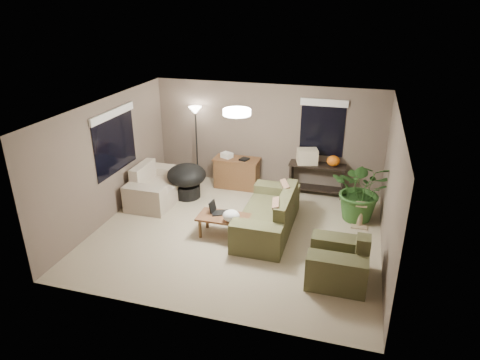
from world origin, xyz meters
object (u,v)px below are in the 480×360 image
(main_sofa, at_px, (270,217))
(cat_scratching_post, at_px, (360,216))
(loveseat, at_px, (156,188))
(coffee_table, at_px, (224,219))
(armchair, at_px, (339,263))
(floor_lamp, at_px, (196,120))
(desk, at_px, (237,173))
(houseplant, at_px, (361,196))
(console_table, at_px, (317,177))
(papasan_chair, at_px, (187,178))

(main_sofa, xyz_separation_m, cat_scratching_post, (1.73, 0.68, -0.08))
(loveseat, bearing_deg, coffee_table, -28.51)
(armchair, bearing_deg, cat_scratching_post, 81.47)
(armchair, bearing_deg, floor_lamp, 139.15)
(desk, height_order, floor_lamp, floor_lamp)
(main_sofa, relative_size, armchair, 2.20)
(coffee_table, height_order, houseplant, houseplant)
(desk, bearing_deg, coffee_table, -79.69)
(desk, distance_m, houseplant, 3.08)
(armchair, relative_size, floor_lamp, 0.52)
(console_table, bearing_deg, papasan_chair, -160.85)
(console_table, height_order, papasan_chair, papasan_chair)
(desk, xyz_separation_m, houseplant, (2.95, -0.88, 0.15))
(armchair, xyz_separation_m, cat_scratching_post, (0.29, 1.94, -0.08))
(main_sofa, bearing_deg, console_table, 71.03)
(papasan_chair, bearing_deg, cat_scratching_post, -4.64)
(cat_scratching_post, bearing_deg, loveseat, -179.27)
(loveseat, distance_m, papasan_chair, 0.73)
(main_sofa, xyz_separation_m, floor_lamp, (-2.30, 1.97, 1.30))
(desk, height_order, houseplant, houseplant)
(houseplant, bearing_deg, papasan_chair, 179.65)
(main_sofa, relative_size, papasan_chair, 2.28)
(armchair, height_order, desk, armchair)
(loveseat, distance_m, armchair, 4.63)
(console_table, xyz_separation_m, houseplant, (1.03, -1.02, 0.09))
(coffee_table, bearing_deg, houseplant, 29.40)
(papasan_chair, bearing_deg, main_sofa, -24.56)
(coffee_table, distance_m, houseplant, 2.91)
(loveseat, height_order, console_table, loveseat)
(armchair, height_order, floor_lamp, floor_lamp)
(armchair, height_order, papasan_chair, armchair)
(armchair, relative_size, houseplant, 0.74)
(console_table, bearing_deg, coffee_table, -121.46)
(loveseat, distance_m, cat_scratching_post, 4.52)
(loveseat, bearing_deg, floor_lamp, 70.28)
(console_table, relative_size, papasan_chair, 1.35)
(console_table, relative_size, cat_scratching_post, 2.60)
(floor_lamp, bearing_deg, papasan_chair, -82.99)
(loveseat, bearing_deg, desk, 38.27)
(houseplant, bearing_deg, armchair, -97.06)
(console_table, height_order, cat_scratching_post, console_table)
(coffee_table, bearing_deg, papasan_chair, 133.44)
(armchair, relative_size, papasan_chair, 1.04)
(desk, xyz_separation_m, cat_scratching_post, (2.96, -1.17, -0.16))
(loveseat, distance_m, coffee_table, 2.25)
(main_sofa, height_order, houseplant, houseplant)
(floor_lamp, xyz_separation_m, cat_scratching_post, (4.03, -1.29, -1.38))
(desk, relative_size, cat_scratching_post, 2.20)
(houseplant, relative_size, cat_scratching_post, 2.70)
(coffee_table, distance_m, console_table, 2.86)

